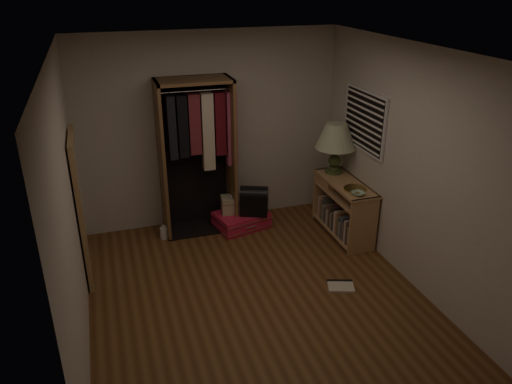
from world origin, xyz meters
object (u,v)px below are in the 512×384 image
at_px(table_lamp, 336,137).
at_px(white_jug, 164,233).
at_px(floor_mirror, 82,209).
at_px(black_bag, 254,200).
at_px(open_wardrobe, 199,143).
at_px(train_case, 234,204).
at_px(pink_suitcase, 241,220).
at_px(console_bookshelf, 342,206).

bearing_deg(table_lamp, white_jug, 174.12).
bearing_deg(floor_mirror, black_bag, 13.51).
bearing_deg(table_lamp, floor_mirror, -173.62).
bearing_deg(open_wardrobe, train_case, -15.20).
bearing_deg(table_lamp, black_bag, 171.77).
relative_size(pink_suitcase, train_case, 2.22).
bearing_deg(white_jug, console_bookshelf, -13.76).
bearing_deg(open_wardrobe, pink_suitcase, -18.90).
distance_m(floor_mirror, black_bag, 2.26).
bearing_deg(train_case, open_wardrobe, 172.11).
bearing_deg(white_jug, black_bag, -3.78).
bearing_deg(train_case, pink_suitcase, -26.47).
xyz_separation_m(open_wardrobe, black_bag, (0.67, -0.25, -0.80)).
bearing_deg(train_case, black_bag, -21.39).
relative_size(console_bookshelf, floor_mirror, 0.66).
distance_m(floor_mirror, table_lamp, 3.29).
distance_m(console_bookshelf, black_bag, 1.18).
height_order(open_wardrobe, white_jug, open_wardrobe).
height_order(table_lamp, white_jug, table_lamp).
height_order(open_wardrobe, train_case, open_wardrobe).
bearing_deg(white_jug, floor_mirror, -147.30).
height_order(pink_suitcase, white_jug, pink_suitcase).
relative_size(open_wardrobe, train_case, 5.61).
distance_m(train_case, black_bag, 0.30).
bearing_deg(floor_mirror, white_jug, 32.70).
bearing_deg(pink_suitcase, train_case, 132.04).
xyz_separation_m(pink_suitcase, white_jug, (-1.06, 0.00, -0.03)).
bearing_deg(open_wardrobe, white_jug, -162.92).
bearing_deg(table_lamp, console_bookshelf, -90.82).
xyz_separation_m(console_bookshelf, black_bag, (-1.08, 0.48, 0.03)).
bearing_deg(train_case, console_bookshelf, -17.73).
height_order(console_bookshelf, open_wardrobe, open_wardrobe).
distance_m(black_bag, table_lamp, 1.37).
height_order(floor_mirror, pink_suitcase, floor_mirror).
xyz_separation_m(floor_mirror, table_lamp, (3.24, 0.36, 0.40)).
distance_m(train_case, white_jug, 1.01).
relative_size(console_bookshelf, white_jug, 5.92).
bearing_deg(console_bookshelf, table_lamp, 89.18).
bearing_deg(train_case, white_jug, -169.34).
relative_size(console_bookshelf, train_case, 3.07).
bearing_deg(pink_suitcase, black_bag, -39.78).
bearing_deg(black_bag, pink_suitcase, 177.39).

